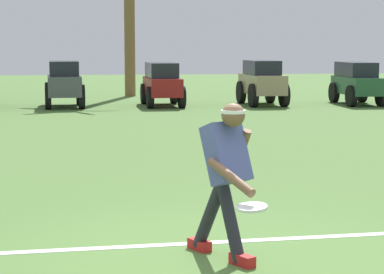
{
  "coord_description": "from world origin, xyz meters",
  "views": [
    {
      "loc": [
        -0.96,
        -6.4,
        1.95
      ],
      "look_at": [
        0.02,
        1.87,
        0.9
      ],
      "focal_mm": 70.0,
      "sensor_mm": 36.0,
      "label": 1
    }
  ],
  "objects_px": {
    "frisbee_in_flight": "(252,207)",
    "parked_car_slot_f": "(357,82)",
    "parked_car_slot_c": "(64,83)",
    "parked_car_slot_d": "(162,83)",
    "parked_car_slot_e": "(262,81)",
    "frisbee_thrower": "(226,172)"
  },
  "relations": [
    {
      "from": "parked_car_slot_f",
      "to": "parked_car_slot_c",
      "type": "bearing_deg",
      "value": 179.39
    },
    {
      "from": "parked_car_slot_e",
      "to": "parked_car_slot_f",
      "type": "distance_m",
      "value": 3.05
    },
    {
      "from": "frisbee_in_flight",
      "to": "parked_car_slot_d",
      "type": "xyz_separation_m",
      "value": [
        0.62,
        17.3,
        0.11
      ]
    },
    {
      "from": "frisbee_thrower",
      "to": "parked_car_slot_d",
      "type": "relative_size",
      "value": 0.58
    },
    {
      "from": "parked_car_slot_d",
      "to": "parked_car_slot_e",
      "type": "xyz_separation_m",
      "value": [
        3.16,
        -0.04,
        0.02
      ]
    },
    {
      "from": "frisbee_in_flight",
      "to": "parked_car_slot_f",
      "type": "bearing_deg",
      "value": 68.3
    },
    {
      "from": "parked_car_slot_e",
      "to": "parked_car_slot_d",
      "type": "bearing_deg",
      "value": 179.3
    },
    {
      "from": "frisbee_in_flight",
      "to": "parked_car_slot_e",
      "type": "height_order",
      "value": "parked_car_slot_e"
    },
    {
      "from": "parked_car_slot_f",
      "to": "parked_car_slot_e",
      "type": "bearing_deg",
      "value": 177.86
    },
    {
      "from": "parked_car_slot_d",
      "to": "parked_car_slot_f",
      "type": "distance_m",
      "value": 6.21
    },
    {
      "from": "parked_car_slot_c",
      "to": "parked_car_slot_d",
      "type": "distance_m",
      "value": 3.01
    },
    {
      "from": "parked_car_slot_c",
      "to": "parked_car_slot_d",
      "type": "bearing_deg",
      "value": 1.03
    },
    {
      "from": "frisbee_thrower",
      "to": "parked_car_slot_c",
      "type": "relative_size",
      "value": 0.59
    },
    {
      "from": "frisbee_thrower",
      "to": "parked_car_slot_d",
      "type": "height_order",
      "value": "frisbee_thrower"
    },
    {
      "from": "frisbee_thrower",
      "to": "parked_car_slot_c",
      "type": "height_order",
      "value": "frisbee_thrower"
    },
    {
      "from": "frisbee_thrower",
      "to": "frisbee_in_flight",
      "type": "height_order",
      "value": "frisbee_thrower"
    },
    {
      "from": "parked_car_slot_e",
      "to": "parked_car_slot_c",
      "type": "bearing_deg",
      "value": -179.86
    },
    {
      "from": "frisbee_in_flight",
      "to": "parked_car_slot_c",
      "type": "xyz_separation_m",
      "value": [
        -2.39,
        17.25,
        0.13
      ]
    },
    {
      "from": "frisbee_thrower",
      "to": "parked_car_slot_c",
      "type": "distance_m",
      "value": 16.8
    },
    {
      "from": "frisbee_in_flight",
      "to": "parked_car_slot_f",
      "type": "height_order",
      "value": "parked_car_slot_f"
    },
    {
      "from": "parked_car_slot_d",
      "to": "parked_car_slot_e",
      "type": "height_order",
      "value": "parked_car_slot_e"
    },
    {
      "from": "parked_car_slot_d",
      "to": "parked_car_slot_f",
      "type": "relative_size",
      "value": 1.02
    }
  ]
}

